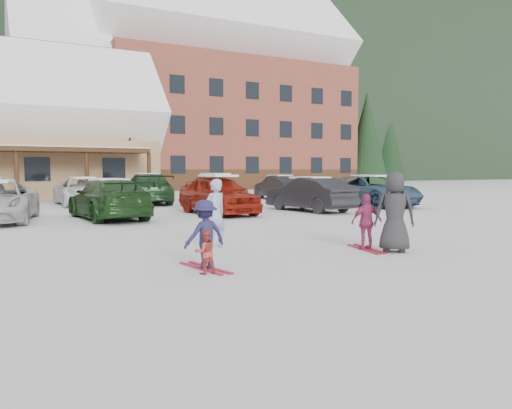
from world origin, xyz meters
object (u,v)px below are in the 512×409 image
child_navy (205,234)px  parked_car_5 (310,194)px  toddler_red (205,252)px  parked_car_4 (218,195)px  lamp_post (130,145)px  parked_car_12 (216,188)px  alpine_hotel (204,101)px  parked_car_10 (83,191)px  parked_car_3 (109,199)px  adult_skier (215,214)px  parked_car_6 (370,191)px  parked_car_11 (147,189)px  bystander_dark (395,212)px  parked_car_13 (280,187)px  child_magenta (367,222)px

child_navy → parked_car_5: 12.84m
toddler_red → parked_car_4: 11.45m
lamp_post → parked_car_12: 8.93m
lamp_post → toddler_red: bearing=-101.4°
alpine_hotel → parked_car_12: 24.01m
alpine_hotel → parked_car_10: bearing=-125.8°
parked_car_3 → parked_car_12: parked_car_12 is taller
parked_car_5 → parked_car_12: parked_car_12 is taller
parked_car_12 → child_navy: bearing=-122.8°
alpine_hotel → adult_skier: bearing=-112.0°
parked_car_6 → parked_car_10: 14.11m
child_navy → parked_car_3: 9.99m
lamp_post → parked_car_6: bearing=-62.2°
adult_skier → child_navy: adult_skier is taller
alpine_hotel → toddler_red: (-15.98, -38.93, -8.25)m
parked_car_6 → adult_skier: bearing=-149.2°
adult_skier → parked_car_11: size_ratio=0.29×
lamp_post → parked_car_4: bearing=-91.4°
adult_skier → toddler_red: 2.86m
adult_skier → bystander_dark: 3.94m
alpine_hotel → toddler_red: bearing=-112.3°
parked_car_13 → parked_car_3: bearing=36.8°
bystander_dark → parked_car_11: (-0.41, 17.48, -0.09)m
child_navy → parked_car_12: (7.76, 17.31, 0.16)m
parked_car_5 → parked_car_10: 11.41m
child_magenta → parked_car_12: parked_car_12 is taller
alpine_hotel → parked_car_11: size_ratio=5.84×
child_magenta → parked_car_13: 18.80m
parked_car_6 → parked_car_11: 11.28m
parked_car_5 → parked_car_6: bearing=-173.2°
parked_car_5 → adult_skier: bearing=37.2°
parked_car_6 → lamp_post: bearing=113.2°
lamp_post → parked_car_4: lamp_post is taller
toddler_red → parked_car_13: parked_car_13 is taller
child_navy → parked_car_13: parked_car_13 is taller
alpine_hotel → parked_car_11: bearing=-119.3°
alpine_hotel → adult_skier: size_ratio=20.09×
child_navy → parked_car_11: 17.67m
child_navy → parked_car_12: parked_car_12 is taller
child_magenta → parked_car_11: parked_car_11 is taller
parked_car_3 → parked_car_11: parked_car_11 is taller
parked_car_5 → parked_car_4: bearing=-14.1°
parked_car_13 → parked_car_12: bearing=4.5°
parked_car_4 → parked_car_5: 4.07m
toddler_red → parked_car_13: 21.47m
parked_car_10 → parked_car_13: size_ratio=1.15×
adult_skier → bystander_dark: bystander_dark is taller
parked_car_10 → parked_car_13: 11.19m
child_magenta → parked_car_3: (-3.57, 9.68, 0.09)m
parked_car_4 → parked_car_11: bearing=93.1°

